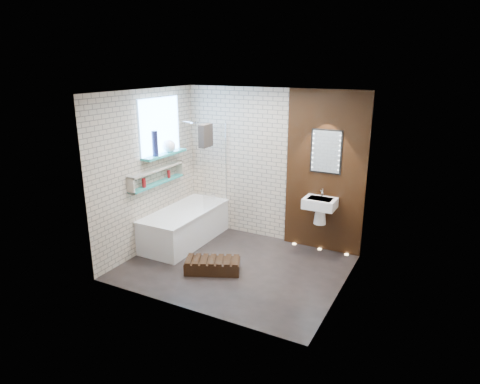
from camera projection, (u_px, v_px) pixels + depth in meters
The scene contains 15 objects.
ground at pixel (235, 266), 6.43m from camera, with size 3.20×3.20×0.00m, color black.
room_shell at pixel (235, 185), 6.05m from camera, with size 3.24×3.20×2.60m.
walnut_panel at pixel (325, 173), 6.70m from camera, with size 1.30×0.06×2.60m, color black.
clerestory_window at pixel (160, 132), 6.86m from camera, with size 0.18×1.00×0.94m.
display_niche at pixel (157, 176), 6.88m from camera, with size 0.14×1.30×0.26m.
bathtub at pixel (185, 225), 7.27m from camera, with size 0.79×1.74×0.70m.
bath_screen at pixel (215, 167), 7.19m from camera, with size 0.01×0.78×1.40m, color white.
towel at pixel (206, 136), 6.79m from camera, with size 0.11×0.28×0.37m, color black.
shower_head at pixel (195, 122), 7.22m from camera, with size 0.18×0.18×0.02m, color silver.
washbasin at pixel (320, 207), 6.68m from camera, with size 0.50×0.36×0.58m.
led_mirror at pixel (326, 152), 6.57m from camera, with size 0.50×0.02×0.70m.
walnut_step at pixel (213, 266), 6.25m from camera, with size 0.81×0.36×0.18m, color black.
niche_bottles at pixel (153, 180), 6.79m from camera, with size 0.06×0.70×0.14m.
sill_vases at pixel (166, 145), 6.92m from camera, with size 0.21×0.54×0.40m.
floor_uplights at pixel (320, 249), 7.02m from camera, with size 0.96×0.06×0.01m.
Camera 1 is at (2.76, -5.12, 2.98)m, focal length 31.55 mm.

